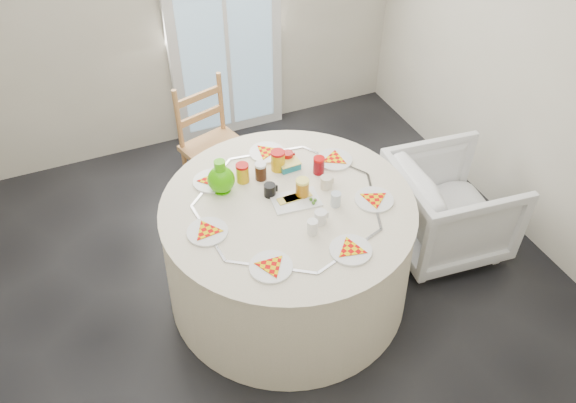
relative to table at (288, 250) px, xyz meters
name	(u,v)px	position (x,y,z in m)	size (l,w,h in m)	color
floor	(269,287)	(-0.12, 0.05, -0.38)	(4.00, 4.00, 0.00)	black
wall_back	(171,0)	(-0.12, 2.05, 0.93)	(4.00, 0.02, 2.60)	#BCB5A3
wall_right	(550,64)	(1.88, 0.05, 0.93)	(0.02, 4.00, 2.60)	#BCB5A3
glass_door	(224,24)	(0.28, 2.00, 0.68)	(1.00, 0.08, 2.10)	silver
table	(288,250)	(0.00, 0.00, 0.00)	(1.61, 1.61, 0.82)	beige
wooden_chair	(217,151)	(-0.13, 1.10, 0.09)	(0.45, 0.43, 1.01)	#A77E4D
armchair	(449,204)	(1.23, -0.05, 0.02)	(0.77, 0.72, 0.79)	white
place_settings	(288,205)	(0.00, 0.00, 0.40)	(1.29, 1.29, 0.02)	white
jar_cluster	(279,173)	(0.05, 0.25, 0.45)	(0.54, 0.27, 0.16)	#9C7519
butter_tub	(289,168)	(0.14, 0.31, 0.41)	(0.14, 0.10, 0.05)	#147384
green_pitcher	(221,179)	(-0.33, 0.28, 0.49)	(0.17, 0.17, 0.22)	#39B501
cheese_platter	(296,203)	(0.05, 0.00, 0.40)	(0.29, 0.18, 0.04)	silver
mugs_glasses	(305,196)	(0.11, -0.01, 0.44)	(0.55, 0.55, 0.10)	#9F9796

